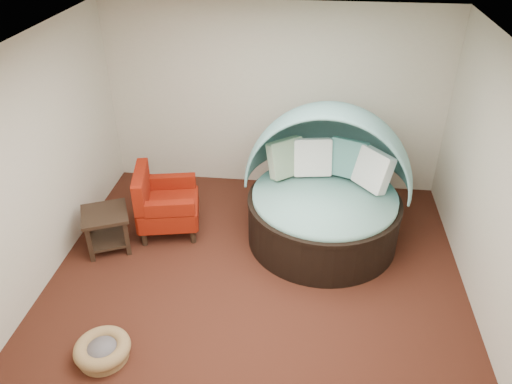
# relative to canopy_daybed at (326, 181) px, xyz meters

# --- Properties ---
(floor) EXTENTS (5.00, 5.00, 0.00)m
(floor) POSITION_rel_canopy_daybed_xyz_m (-0.80, -1.16, -0.85)
(floor) COLOR #411B12
(floor) RESTS_ON ground
(wall_back) EXTENTS (5.00, 0.00, 5.00)m
(wall_back) POSITION_rel_canopy_daybed_xyz_m (-0.80, 1.34, 0.55)
(wall_back) COLOR beige
(wall_back) RESTS_ON floor
(wall_left) EXTENTS (0.00, 5.00, 5.00)m
(wall_left) POSITION_rel_canopy_daybed_xyz_m (-3.30, -1.16, 0.55)
(wall_left) COLOR beige
(wall_left) RESTS_ON floor
(wall_right) EXTENTS (0.00, 5.00, 5.00)m
(wall_right) POSITION_rel_canopy_daybed_xyz_m (1.70, -1.16, 0.55)
(wall_right) COLOR beige
(wall_right) RESTS_ON floor
(ceiling) EXTENTS (5.00, 5.00, 0.00)m
(ceiling) POSITION_rel_canopy_daybed_xyz_m (-0.80, -1.16, 1.95)
(ceiling) COLOR white
(ceiling) RESTS_ON wall_back
(canopy_daybed) EXTENTS (2.27, 2.19, 1.83)m
(canopy_daybed) POSITION_rel_canopy_daybed_xyz_m (0.00, 0.00, 0.00)
(canopy_daybed) COLOR black
(canopy_daybed) RESTS_ON floor
(pet_basket) EXTENTS (0.75, 0.75, 0.20)m
(pet_basket) POSITION_rel_canopy_daybed_xyz_m (-2.20, -2.37, -0.74)
(pet_basket) COLOR olive
(pet_basket) RESTS_ON floor
(red_armchair) EXTENTS (0.95, 0.95, 0.95)m
(red_armchair) POSITION_rel_canopy_daybed_xyz_m (-2.16, -0.15, -0.41)
(red_armchair) COLOR black
(red_armchair) RESTS_ON floor
(side_table) EXTENTS (0.75, 0.75, 0.55)m
(side_table) POSITION_rel_canopy_daybed_xyz_m (-2.80, -0.61, -0.49)
(side_table) COLOR black
(side_table) RESTS_ON floor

